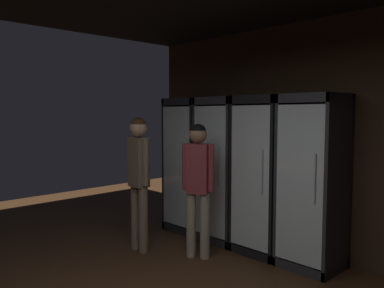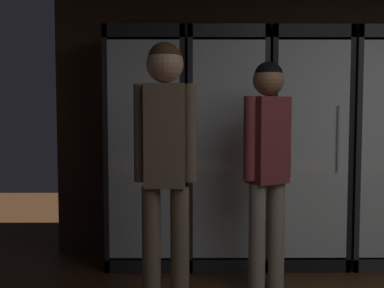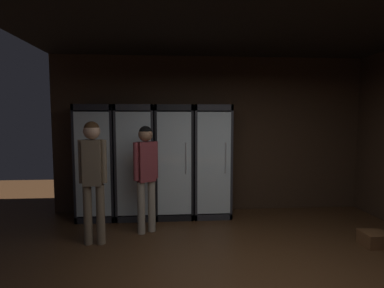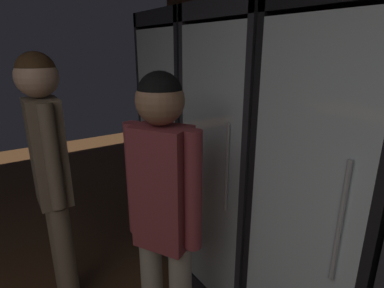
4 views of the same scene
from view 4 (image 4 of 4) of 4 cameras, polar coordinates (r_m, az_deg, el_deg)
cooler_far_left at (r=2.54m, az=0.05°, el=0.42°), size 0.63×0.60×1.92m
cooler_left at (r=2.06m, az=10.29°, el=-3.78°), size 0.63×0.60×1.92m
cooler_center at (r=1.70m, az=25.76°, el=-10.23°), size 0.63×0.60×1.92m
shopper_near at (r=1.94m, az=-24.74°, el=-4.09°), size 0.37×0.22×1.66m
shopper_far at (r=1.47m, az=-5.32°, el=-11.47°), size 0.35×0.27×1.59m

